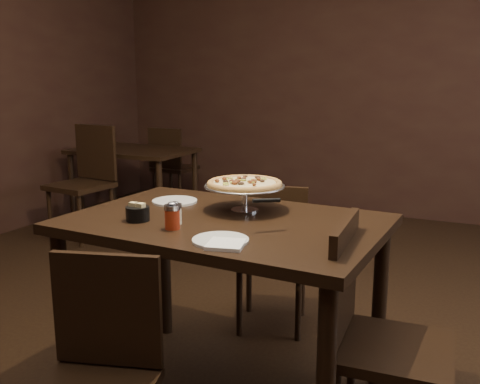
% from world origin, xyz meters
% --- Properties ---
extents(room, '(6.04, 7.04, 2.84)m').
position_xyz_m(room, '(0.06, 0.03, 1.40)').
color(room, black).
rests_on(room, ground).
extents(dining_table, '(1.36, 0.94, 0.82)m').
position_xyz_m(dining_table, '(0.01, -0.10, 0.71)').
color(dining_table, black).
rests_on(dining_table, ground).
extents(background_table, '(1.15, 0.77, 0.72)m').
position_xyz_m(background_table, '(-2.20, 2.29, 0.62)').
color(background_table, black).
rests_on(background_table, ground).
extents(pizza_stand, '(0.36, 0.36, 0.15)m').
position_xyz_m(pizza_stand, '(0.03, 0.06, 0.94)').
color(pizza_stand, silver).
rests_on(pizza_stand, dining_table).
extents(parmesan_shaker, '(0.05, 0.05, 0.10)m').
position_xyz_m(parmesan_shaker, '(-0.13, -0.26, 0.87)').
color(parmesan_shaker, beige).
rests_on(parmesan_shaker, dining_table).
extents(pepper_flake_shaker, '(0.06, 0.06, 0.11)m').
position_xyz_m(pepper_flake_shaker, '(-0.10, -0.33, 0.87)').
color(pepper_flake_shaker, maroon).
rests_on(pepper_flake_shaker, dining_table).
extents(packet_caddy, '(0.10, 0.10, 0.08)m').
position_xyz_m(packet_caddy, '(-0.30, -0.28, 0.85)').
color(packet_caddy, black).
rests_on(packet_caddy, dining_table).
extents(napkin_stack, '(0.15, 0.15, 0.01)m').
position_xyz_m(napkin_stack, '(0.19, -0.44, 0.83)').
color(napkin_stack, white).
rests_on(napkin_stack, dining_table).
extents(plate_left, '(0.22, 0.22, 0.01)m').
position_xyz_m(plate_left, '(-0.34, 0.07, 0.83)').
color(plate_left, white).
rests_on(plate_left, dining_table).
extents(plate_near, '(0.21, 0.21, 0.01)m').
position_xyz_m(plate_near, '(0.15, -0.40, 0.83)').
color(plate_near, white).
rests_on(plate_near, dining_table).
extents(serving_spatula, '(0.14, 0.14, 0.02)m').
position_xyz_m(serving_spatula, '(0.24, -0.19, 0.94)').
color(serving_spatula, silver).
rests_on(serving_spatula, pizza_stand).
extents(chair_far, '(0.49, 0.49, 0.86)m').
position_xyz_m(chair_far, '(-0.03, 0.56, 0.47)').
color(chair_far, black).
rests_on(chair_far, ground).
extents(chair_near, '(0.48, 0.48, 0.83)m').
position_xyz_m(chair_near, '(-0.11, -0.81, 0.45)').
color(chair_near, black).
rests_on(chair_near, ground).
extents(chair_side, '(0.45, 0.45, 0.90)m').
position_xyz_m(chair_side, '(0.68, -0.21, 0.49)').
color(chair_side, black).
rests_on(chair_side, ground).
extents(bg_chair_far, '(0.42, 0.42, 0.89)m').
position_xyz_m(bg_chair_far, '(-2.15, 2.90, 0.48)').
color(bg_chair_far, black).
rests_on(bg_chair_far, ground).
extents(bg_chair_near, '(0.51, 0.51, 1.00)m').
position_xyz_m(bg_chair_near, '(-2.22, 1.60, 0.55)').
color(bg_chair_near, black).
rests_on(bg_chair_near, ground).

